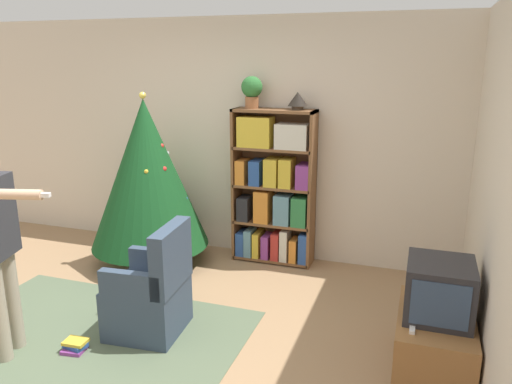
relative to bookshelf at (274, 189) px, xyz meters
The scene contains 13 objects.
ground_plane 2.17m from the bookshelf, 103.01° to the right, with size 14.00×14.00×0.00m, color #9E7A56.
wall_back 0.70m from the bookshelf, 153.22° to the left, with size 8.00×0.10×2.60m.
area_rug 2.40m from the bookshelf, 114.99° to the right, with size 2.46×1.79×0.01m.
bookshelf is the anchor object (origin of this frame).
tv_stand 2.35m from the bookshelf, 43.41° to the right, with size 0.52×0.85×0.43m.
television 2.29m from the bookshelf, 43.46° to the right, with size 0.44×0.48×0.40m.
game_remote 2.39m from the bookshelf, 50.51° to the right, with size 0.04×0.12×0.02m.
christmas_tree 1.35m from the bookshelf, 158.47° to the right, with size 1.24×1.24×1.84m.
armchair 1.88m from the bookshelf, 106.16° to the right, with size 0.61×0.60×0.92m.
potted_plant 1.07m from the bookshelf, behind, with size 0.22×0.22×0.33m.
table_lamp 0.98m from the bookshelf, ahead, with size 0.20×0.20×0.18m.
book_pile_near_tree 1.36m from the bookshelf, 136.88° to the right, with size 0.23×0.17×0.08m.
book_pile_by_chair 2.50m from the bookshelf, 112.86° to the right, with size 0.19×0.17×0.09m.
Camera 1 is at (1.92, -2.97, 2.16)m, focal length 35.00 mm.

